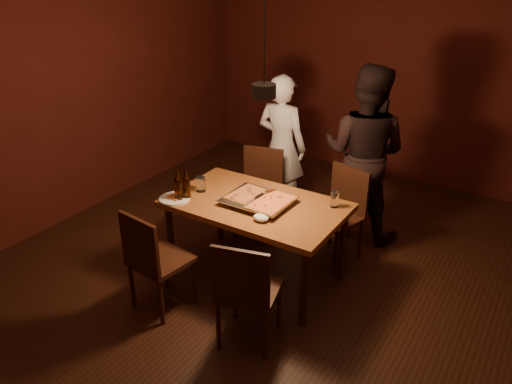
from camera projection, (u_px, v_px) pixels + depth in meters
The scene contains 19 objects.
room_shell at pixel (264, 136), 3.84m from camera, with size 6.00×6.00×6.00m.
dining_table at pixel (256, 210), 4.28m from camera, with size 1.50×0.90×0.75m.
chair_far_left at pixel (260, 184), 5.11m from camera, with size 0.50×0.50×0.49m.
chair_far_right at pixel (341, 205), 4.67m from camera, with size 0.52×0.52×0.49m.
chair_near_left at pixel (152, 254), 3.92m from camera, with size 0.47×0.47×0.49m.
chair_near_right at pixel (245, 286), 3.54m from camera, with size 0.51×0.51×0.49m.
pizza_tray at pixel (258, 201), 4.22m from camera, with size 0.55×0.45×0.05m, color silver.
pizza_meat at pixel (246, 194), 4.28m from camera, with size 0.22×0.36×0.02m, color maroon.
pizza_cheese at pixel (272, 202), 4.13m from camera, with size 0.27×0.42×0.02m, color gold.
spatula at pixel (260, 196), 4.22m from camera, with size 0.09×0.24×0.04m, color silver, non-canonical shape.
beer_bottle_a at pixel (178, 186), 4.23m from camera, with size 0.07×0.07×0.27m.
beer_bottle_b at pixel (186, 185), 4.27m from camera, with size 0.07×0.07×0.26m.
water_glass_left at pixel (201, 184), 4.43m from camera, with size 0.08×0.08×0.13m, color silver.
water_glass_right at pixel (335, 199), 4.15m from camera, with size 0.07×0.07×0.14m, color silver.
plate_slice at pixel (175, 198), 4.30m from camera, with size 0.27×0.27×0.03m.
napkin at pixel (261, 218), 3.95m from camera, with size 0.13×0.10×0.05m, color white.
diner_white at pixel (282, 146), 5.40m from camera, with size 0.57×0.37×1.56m, color white.
diner_dark at pixel (364, 153), 4.94m from camera, with size 0.86×0.67×1.77m, color black.
pendant_lamp at pixel (264, 89), 3.68m from camera, with size 0.18×0.18×1.10m.
Camera 1 is at (1.91, -3.12, 2.66)m, focal length 35.00 mm.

